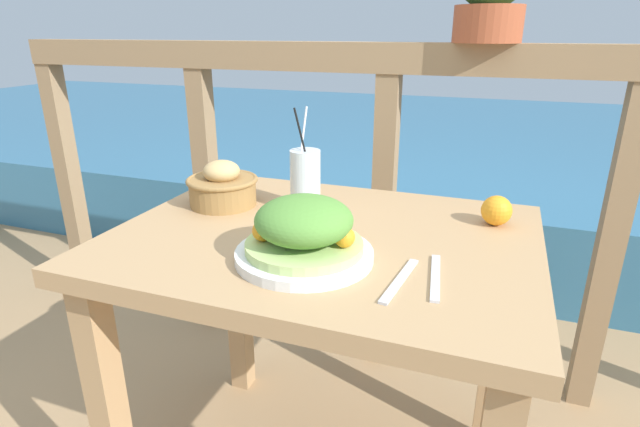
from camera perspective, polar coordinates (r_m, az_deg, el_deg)
patio_table at (r=1.15m, az=0.36°, el=-7.92°), size 0.91×0.70×0.73m
railing_fence at (r=1.64m, az=7.51°, el=6.33°), size 2.80×0.08×1.12m
sea_backdrop at (r=4.18m, az=14.92°, el=6.54°), size 12.00×4.00×0.41m
salad_plate at (r=0.95m, az=-1.83°, el=-2.33°), size 0.27×0.27×0.13m
drink_glass at (r=1.22m, az=-1.69°, el=3.85°), size 0.07×0.07×0.25m
bread_basket at (r=1.28m, az=-11.08°, el=3.04°), size 0.18×0.18×0.12m
fork at (r=0.90m, az=9.10°, el=-7.55°), size 0.04×0.18×0.00m
knife at (r=0.93m, az=13.06°, el=-7.08°), size 0.04×0.18×0.00m
orange_near_basket at (r=1.20m, az=19.52°, el=0.33°), size 0.07×0.07×0.07m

